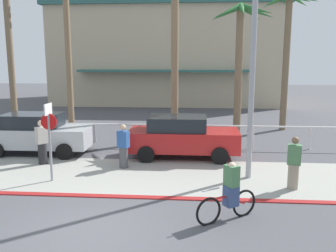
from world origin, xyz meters
TOP-DOWN VIEW (x-y plane):
  - ground_plane at (0.00, 10.00)m, footprint 80.00×80.00m
  - sidewalk_strip at (0.00, 4.20)m, footprint 44.00×4.00m
  - curb_paint at (0.00, 2.20)m, footprint 44.00×0.24m
  - building_backdrop at (-0.31, 27.52)m, footprint 20.01×12.46m
  - rail_fence at (-0.00, 8.50)m, footprint 19.85×0.08m
  - stop_sign_bike_lane at (-2.28, 3.42)m, footprint 0.52×0.56m
  - streetlight_curb at (4.18, 4.03)m, footprint 0.24×2.54m
  - palm_tree_1 at (-8.08, 12.46)m, footprint 3.53×2.74m
  - palm_tree_2 at (-5.27, 13.98)m, footprint 3.62×3.40m
  - palm_tree_4 at (4.40, 10.10)m, footprint 3.00×3.00m
  - palm_tree_5 at (7.26, 13.16)m, footprint 2.93×3.22m
  - car_silver_1 at (-4.26, 6.90)m, footprint 4.40×2.02m
  - car_red_2 at (1.85, 6.71)m, footprint 4.40×2.02m
  - cyclist_red_0 at (3.26, 0.93)m, footprint 1.55×1.05m
  - pedestrian_0 at (-0.22, 5.06)m, footprint 0.46×0.41m
  - pedestrian_1 at (5.39, 3.26)m, footprint 0.46×0.40m
  - pedestrian_2 at (-3.38, 5.30)m, footprint 0.45×0.47m

SIDE VIEW (x-z plane):
  - ground_plane at x=0.00m, z-range 0.00..0.00m
  - sidewalk_strip at x=0.00m, z-range 0.00..0.02m
  - curb_paint at x=0.00m, z-range 0.00..0.03m
  - cyclist_red_0 at x=3.26m, z-range -0.06..1.44m
  - pedestrian_0 at x=-0.22m, z-range -0.07..1.56m
  - pedestrian_1 at x=5.39m, z-range -0.07..1.59m
  - pedestrian_2 at x=-3.38m, z-range -0.06..1.63m
  - rail_fence at x=0.00m, z-range 0.32..1.36m
  - car_silver_1 at x=-4.26m, z-range 0.03..1.72m
  - car_red_2 at x=1.85m, z-range 0.03..1.72m
  - stop_sign_bike_lane at x=-2.28m, z-range 0.40..2.96m
  - streetlight_curb at x=4.18m, z-range 0.53..8.03m
  - building_backdrop at x=-0.31m, z-range 0.02..8.72m
  - palm_tree_4 at x=4.40m, z-range 1.72..8.22m
  - palm_tree_5 at x=7.26m, z-range 1.92..9.37m
  - palm_tree_1 at x=-8.08m, z-range 1.73..9.82m
  - palm_tree_2 at x=-5.27m, z-range 2.37..11.65m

